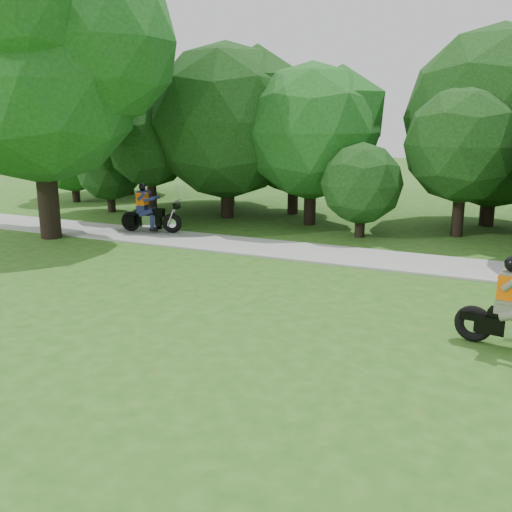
% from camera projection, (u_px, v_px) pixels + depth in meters
% --- Properties ---
extents(ground, '(100.00, 100.00, 0.00)m').
position_uv_depth(ground, '(251.00, 369.00, 9.23)').
color(ground, '#275618').
rests_on(ground, ground).
extents(walkway, '(60.00, 2.20, 0.06)m').
position_uv_depth(walkway, '(370.00, 258.00, 16.28)').
color(walkway, gray).
rests_on(walkway, ground).
extents(tree_line, '(38.43, 11.53, 7.20)m').
position_uv_depth(tree_line, '(474.00, 128.00, 20.14)').
color(tree_line, black).
rests_on(tree_line, ground).
extents(big_tree_west, '(8.64, 6.56, 9.96)m').
position_uv_depth(big_tree_west, '(43.00, 59.00, 18.17)').
color(big_tree_west, black).
rests_on(big_tree_west, ground).
extents(touring_motorcycle, '(2.23, 0.98, 1.71)m').
position_uv_depth(touring_motorcycle, '(147.00, 214.00, 19.74)').
color(touring_motorcycle, black).
rests_on(touring_motorcycle, walkway).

